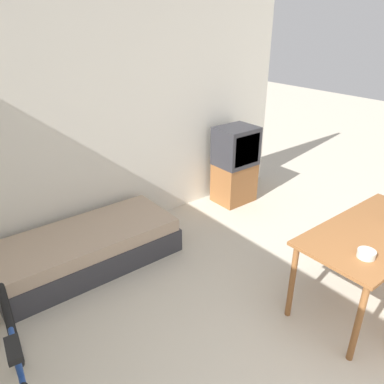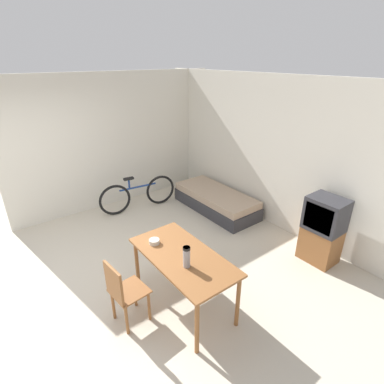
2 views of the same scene
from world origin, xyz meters
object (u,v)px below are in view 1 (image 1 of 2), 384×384
Objects in this scene: daybed at (88,248)px; mate_bowl at (366,254)px; tv at (235,165)px; bicycle at (22,373)px; dining_table at (374,240)px.

mate_bowl is at bearing -59.57° from daybed.
tv reaches higher than bicycle.
dining_table is at bearing -16.68° from bicycle.
dining_table is 2.88m from bicycle.
tv is at bearing 76.70° from dining_table.
mate_bowl is at bearing -22.63° from bicycle.
mate_bowl is (2.31, -0.96, 0.46)m from bicycle.
dining_table is 0.46m from mate_bowl.
daybed is 2.66m from mate_bowl.
tv is at bearing 68.15° from mate_bowl.
bicycle is at bearing -128.19° from daybed.
bicycle is at bearing -156.51° from tv.
tv reaches higher than dining_table.
daybed is 2.76m from dining_table.
bicycle is (-2.74, 0.82, -0.34)m from dining_table.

